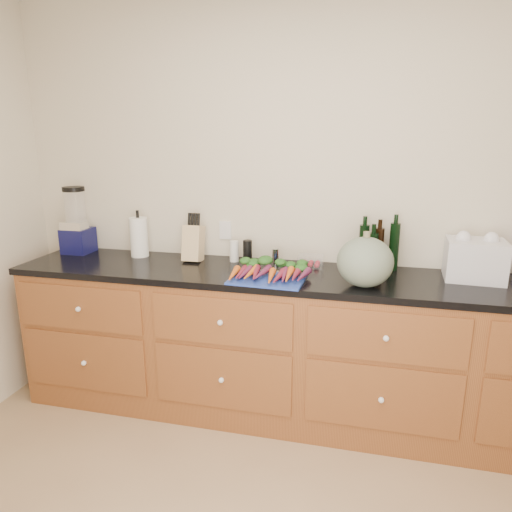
% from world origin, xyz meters
% --- Properties ---
extents(wall_back, '(4.10, 0.05, 2.60)m').
position_xyz_m(wall_back, '(0.00, 1.62, 1.30)').
color(wall_back, beige).
rests_on(wall_back, ground).
extents(cabinets, '(3.60, 0.64, 0.90)m').
position_xyz_m(cabinets, '(0.00, 1.30, 0.45)').
color(cabinets, brown).
rests_on(cabinets, ground).
extents(countertop, '(3.64, 0.62, 0.04)m').
position_xyz_m(countertop, '(0.00, 1.30, 0.92)').
color(countertop, black).
rests_on(countertop, cabinets).
extents(cutting_board, '(0.43, 0.33, 0.01)m').
position_xyz_m(cutting_board, '(-0.21, 1.14, 0.95)').
color(cutting_board, '#203CA4').
rests_on(cutting_board, countertop).
extents(carrots, '(0.43, 0.32, 0.06)m').
position_xyz_m(carrots, '(-0.21, 1.18, 0.98)').
color(carrots, orange).
rests_on(carrots, cutting_board).
extents(squash, '(0.30, 0.30, 0.27)m').
position_xyz_m(squash, '(0.32, 1.15, 1.08)').
color(squash, '#556655').
rests_on(squash, countertop).
extents(blender_appliance, '(0.18, 0.18, 0.46)m').
position_xyz_m(blender_appliance, '(-1.64, 1.46, 1.14)').
color(blender_appliance, '#0E0F43').
rests_on(blender_appliance, countertop).
extents(paper_towel, '(0.12, 0.12, 0.27)m').
position_xyz_m(paper_towel, '(-1.17, 1.46, 1.07)').
color(paper_towel, white).
rests_on(paper_towel, countertop).
extents(knife_block, '(0.12, 0.12, 0.23)m').
position_xyz_m(knife_block, '(-0.77, 1.44, 1.06)').
color(knife_block, tan).
rests_on(knife_block, countertop).
extents(grinder_salt, '(0.06, 0.06, 0.14)m').
position_xyz_m(grinder_salt, '(-0.51, 1.48, 1.01)').
color(grinder_salt, white).
rests_on(grinder_salt, countertop).
extents(grinder_pepper, '(0.06, 0.06, 0.14)m').
position_xyz_m(grinder_pepper, '(-0.42, 1.48, 1.01)').
color(grinder_pepper, black).
rests_on(grinder_pepper, countertop).
extents(canister_chrome, '(0.04, 0.04, 0.10)m').
position_xyz_m(canister_chrome, '(-0.23, 1.48, 0.99)').
color(canister_chrome, silver).
rests_on(canister_chrome, countertop).
extents(tomato_box, '(0.15, 0.12, 0.07)m').
position_xyz_m(tomato_box, '(-0.01, 1.47, 0.98)').
color(tomato_box, white).
rests_on(tomato_box, countertop).
extents(bottles, '(0.24, 0.12, 0.29)m').
position_xyz_m(bottles, '(0.39, 1.51, 1.07)').
color(bottles, black).
rests_on(bottles, countertop).
extents(grocery_bag, '(0.33, 0.27, 0.23)m').
position_xyz_m(grocery_bag, '(0.93, 1.42, 1.05)').
color(grocery_bag, white).
rests_on(grocery_bag, countertop).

